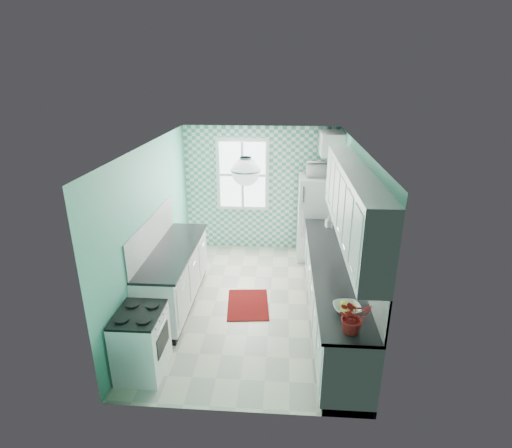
# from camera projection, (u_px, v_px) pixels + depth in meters

# --- Properties ---
(floor) EXTENTS (3.00, 4.40, 0.02)m
(floor) POSITION_uv_depth(u_px,v_px,m) (252.00, 303.00, 6.38)
(floor) COLOR beige
(floor) RESTS_ON ground
(ceiling) EXTENTS (3.00, 4.40, 0.02)m
(ceiling) POSITION_uv_depth(u_px,v_px,m) (251.00, 145.00, 5.48)
(ceiling) COLOR white
(ceiling) RESTS_ON wall_back
(wall_back) EXTENTS (3.00, 0.02, 2.50)m
(wall_back) POSITION_uv_depth(u_px,v_px,m) (260.00, 189.00, 7.99)
(wall_back) COLOR #58B69A
(wall_back) RESTS_ON floor
(wall_front) EXTENTS (3.00, 0.02, 2.50)m
(wall_front) POSITION_uv_depth(u_px,v_px,m) (233.00, 314.00, 3.87)
(wall_front) COLOR #58B69A
(wall_front) RESTS_ON floor
(wall_left) EXTENTS (0.02, 4.40, 2.50)m
(wall_left) POSITION_uv_depth(u_px,v_px,m) (152.00, 227.00, 6.03)
(wall_left) COLOR #58B69A
(wall_left) RESTS_ON floor
(wall_right) EXTENTS (0.02, 4.40, 2.50)m
(wall_right) POSITION_uv_depth(u_px,v_px,m) (354.00, 233.00, 5.83)
(wall_right) COLOR #58B69A
(wall_right) RESTS_ON floor
(accent_wall) EXTENTS (3.00, 0.01, 2.50)m
(accent_wall) POSITION_uv_depth(u_px,v_px,m) (260.00, 190.00, 7.97)
(accent_wall) COLOR teal
(accent_wall) RESTS_ON wall_back
(window) EXTENTS (1.04, 0.05, 1.44)m
(window) POSITION_uv_depth(u_px,v_px,m) (243.00, 175.00, 7.86)
(window) COLOR white
(window) RESTS_ON wall_back
(backsplash_right) EXTENTS (0.02, 3.60, 0.51)m
(backsplash_right) POSITION_uv_depth(u_px,v_px,m) (357.00, 247.00, 5.48)
(backsplash_right) COLOR white
(backsplash_right) RESTS_ON wall_right
(backsplash_left) EXTENTS (0.02, 2.15, 0.51)m
(backsplash_left) POSITION_uv_depth(u_px,v_px,m) (152.00, 233.00, 5.98)
(backsplash_left) COLOR white
(backsplash_left) RESTS_ON wall_left
(upper_cabinets_right) EXTENTS (0.33, 3.20, 0.90)m
(upper_cabinets_right) POSITION_uv_depth(u_px,v_px,m) (352.00, 202.00, 5.05)
(upper_cabinets_right) COLOR white
(upper_cabinets_right) RESTS_ON wall_right
(upper_cabinet_fridge) EXTENTS (0.40, 0.74, 0.40)m
(upper_cabinet_fridge) POSITION_uv_depth(u_px,v_px,m) (331.00, 143.00, 7.20)
(upper_cabinet_fridge) COLOR white
(upper_cabinet_fridge) RESTS_ON wall_right
(ceiling_light) EXTENTS (0.34, 0.34, 0.35)m
(ceiling_light) POSITION_uv_depth(u_px,v_px,m) (246.00, 172.00, 4.80)
(ceiling_light) COLOR silver
(ceiling_light) RESTS_ON ceiling
(base_cabinets_right) EXTENTS (0.60, 3.60, 0.90)m
(base_cabinets_right) POSITION_uv_depth(u_px,v_px,m) (332.00, 294.00, 5.77)
(base_cabinets_right) COLOR white
(base_cabinets_right) RESTS_ON floor
(countertop_right) EXTENTS (0.63, 3.60, 0.04)m
(countertop_right) POSITION_uv_depth(u_px,v_px,m) (333.00, 264.00, 5.60)
(countertop_right) COLOR black
(countertop_right) RESTS_ON base_cabinets_right
(base_cabinets_left) EXTENTS (0.60, 2.15, 0.90)m
(base_cabinets_left) POSITION_uv_depth(u_px,v_px,m) (175.00, 277.00, 6.23)
(base_cabinets_left) COLOR white
(base_cabinets_left) RESTS_ON floor
(countertop_left) EXTENTS (0.63, 2.15, 0.04)m
(countertop_left) POSITION_uv_depth(u_px,v_px,m) (174.00, 250.00, 6.06)
(countertop_left) COLOR black
(countertop_left) RESTS_ON base_cabinets_left
(fridge) EXTENTS (0.71, 0.71, 1.64)m
(fridge) POSITION_uv_depth(u_px,v_px,m) (317.00, 218.00, 7.67)
(fridge) COLOR white
(fridge) RESTS_ON floor
(stove) EXTENTS (0.54, 0.67, 0.80)m
(stove) POSITION_uv_depth(u_px,v_px,m) (141.00, 341.00, 4.79)
(stove) COLOR white
(stove) RESTS_ON floor
(sink) EXTENTS (0.50, 0.42, 0.53)m
(sink) POSITION_uv_depth(u_px,v_px,m) (329.00, 240.00, 6.39)
(sink) COLOR silver
(sink) RESTS_ON countertop_right
(rug) EXTENTS (0.72, 0.96, 0.01)m
(rug) POSITION_uv_depth(u_px,v_px,m) (248.00, 304.00, 6.31)
(rug) COLOR #760309
(rug) RESTS_ON floor
(dish_towel) EXTENTS (0.02, 0.22, 0.34)m
(dish_towel) POSITION_uv_depth(u_px,v_px,m) (306.00, 255.00, 6.93)
(dish_towel) COLOR #5EB09F
(dish_towel) RESTS_ON base_cabinets_right
(fruit_bowl) EXTENTS (0.34, 0.34, 0.08)m
(fruit_bowl) POSITION_uv_depth(u_px,v_px,m) (347.00, 308.00, 4.45)
(fruit_bowl) COLOR white
(fruit_bowl) RESTS_ON countertop_right
(potted_plant) EXTENTS (0.39, 0.36, 0.37)m
(potted_plant) POSITION_uv_depth(u_px,v_px,m) (353.00, 316.00, 4.05)
(potted_plant) COLOR #BE2140
(potted_plant) RESTS_ON countertop_right
(soap_bottle) EXTENTS (0.12, 0.12, 0.21)m
(soap_bottle) POSITION_uv_depth(u_px,v_px,m) (329.00, 221.00, 6.86)
(soap_bottle) COLOR #87A0BA
(soap_bottle) RESTS_ON countertop_right
(microwave) EXTENTS (0.48, 0.34, 0.26)m
(microwave) POSITION_uv_depth(u_px,v_px,m) (319.00, 170.00, 7.33)
(microwave) COLOR silver
(microwave) RESTS_ON fridge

